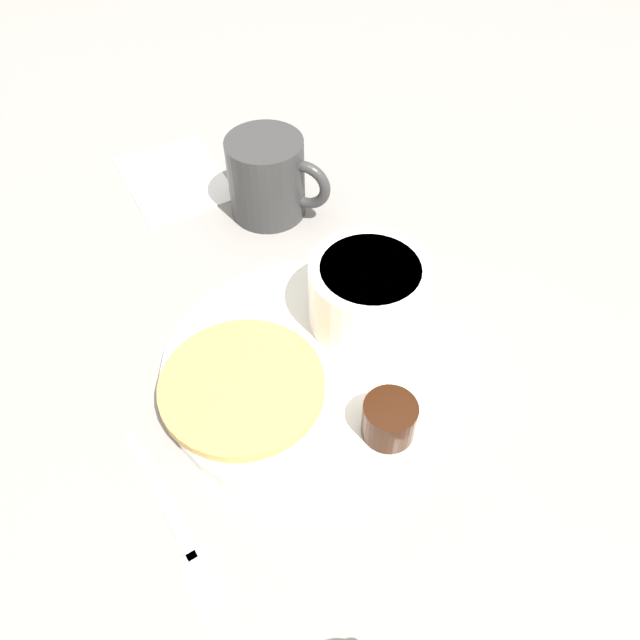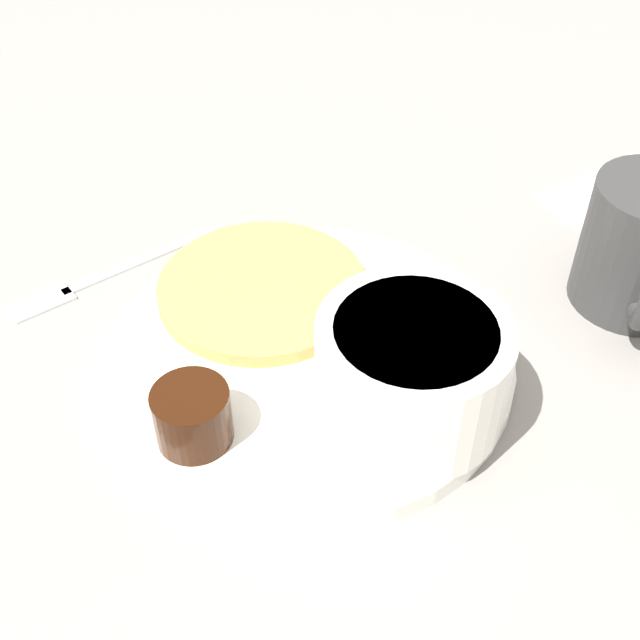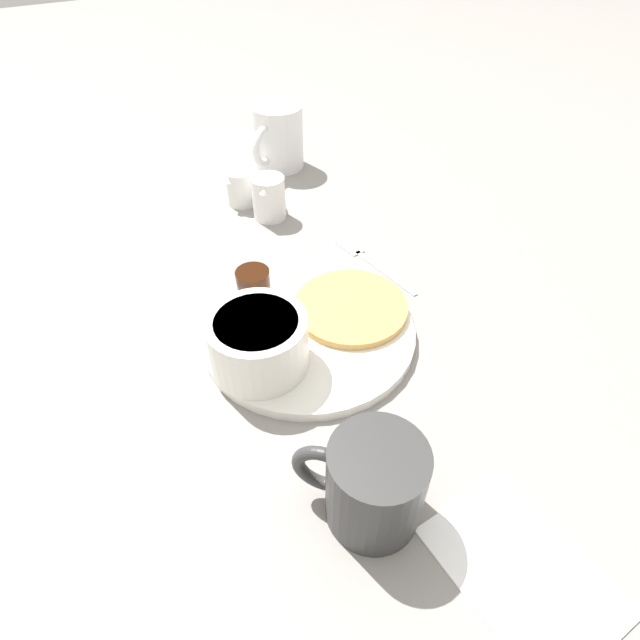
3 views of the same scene
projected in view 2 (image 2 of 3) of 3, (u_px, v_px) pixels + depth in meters
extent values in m
plane|color=gray|center=(310.00, 362.00, 0.48)|extent=(4.00, 4.00, 0.00)
cylinder|color=white|center=(310.00, 355.00, 0.47)|extent=(0.24, 0.24, 0.01)
cylinder|color=tan|center=(265.00, 287.00, 0.50)|extent=(0.13, 0.13, 0.01)
cylinder|color=white|center=(412.00, 370.00, 0.41)|extent=(0.10, 0.10, 0.06)
cylinder|color=white|center=(416.00, 334.00, 0.40)|extent=(0.08, 0.08, 0.01)
cylinder|color=black|center=(192.00, 416.00, 0.41)|extent=(0.04, 0.04, 0.03)
cylinder|color=white|center=(414.00, 420.00, 0.41)|extent=(0.05, 0.05, 0.03)
sphere|color=white|center=(417.00, 396.00, 0.40)|extent=(0.03, 0.03, 0.03)
cube|color=silver|center=(141.00, 260.00, 0.55)|extent=(0.11, 0.02, 0.00)
cube|color=silver|center=(41.00, 301.00, 0.51)|extent=(0.04, 0.02, 0.00)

